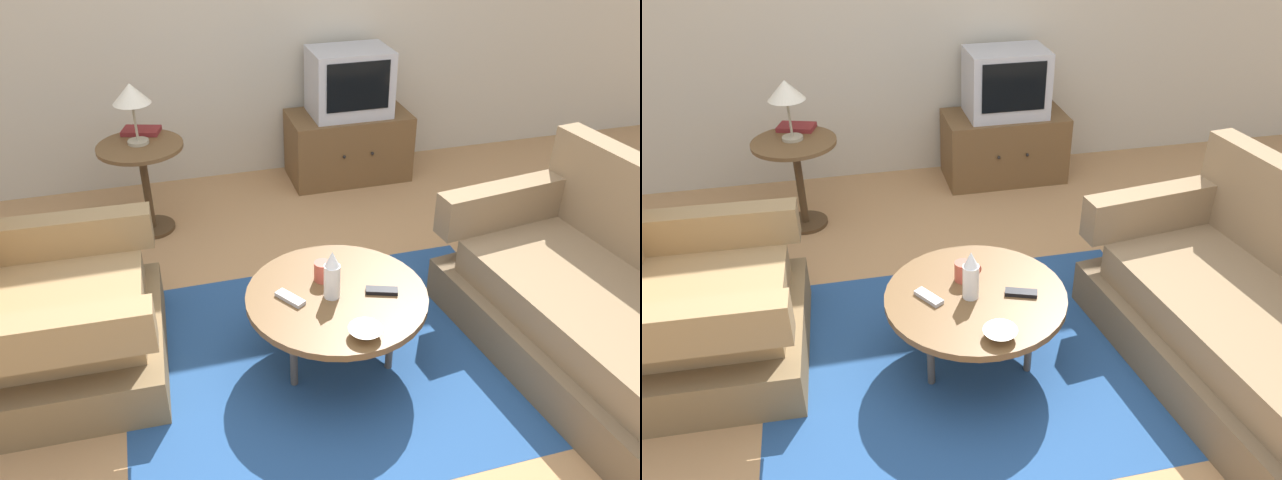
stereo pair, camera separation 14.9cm
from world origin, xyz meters
The scene contains 15 objects.
ground_plane centered at (0.00, 0.00, 0.00)m, with size 16.00×16.00×0.00m, color #AD7F51.
area_rug centered at (0.03, 0.20, 0.00)m, with size 2.04×1.63×0.00m, color navy.
armchair centered at (-1.28, 0.48, 0.29)m, with size 0.94×0.99×0.84m.
couch centered at (1.28, -0.22, 0.30)m, with size 1.08×1.82×0.91m.
coffee_table centered at (0.03, 0.20, 0.37)m, with size 0.86×0.86×0.40m.
side_table centered at (-0.78, 1.74, 0.44)m, with size 0.53×0.53×0.61m.
tv_stand centered at (0.72, 2.16, 0.25)m, with size 0.89×0.50×0.51m.
television centered at (0.72, 2.17, 0.74)m, with size 0.57×0.41×0.47m.
table_lamp centered at (-0.79, 1.77, 0.91)m, with size 0.23×0.23×0.38m.
vase centered at (0.00, 0.18, 0.52)m, with size 0.08×0.08×0.24m.
mug centered at (0.00, 0.32, 0.45)m, with size 0.13×0.08×0.10m.
bowl centered at (0.06, -0.13, 0.42)m, with size 0.15×0.15×0.04m.
tv_remote_dark centered at (0.23, 0.15, 0.41)m, with size 0.16×0.10×0.02m.
tv_remote_silver centered at (-0.19, 0.21, 0.41)m, with size 0.12×0.16×0.02m.
book centered at (-0.77, 1.93, 0.62)m, with size 0.27×0.21×0.03m.
Camera 2 is at (-0.54, -2.10, 2.17)m, focal length 35.38 mm.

